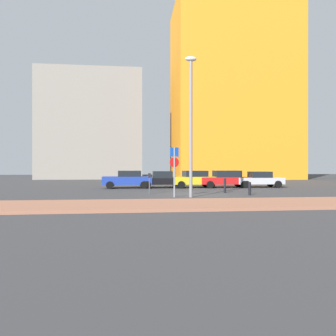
# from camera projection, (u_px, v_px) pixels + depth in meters

# --- Properties ---
(ground_plane) EXTENTS (120.00, 120.00, 0.00)m
(ground_plane) POSITION_uv_depth(u_px,v_px,m) (194.00, 194.00, 21.16)
(ground_plane) COLOR #38383A
(sidewalk_brick) EXTENTS (40.00, 4.13, 0.14)m
(sidewalk_brick) POSITION_uv_depth(u_px,v_px,m) (218.00, 204.00, 15.10)
(sidewalk_brick) COLOR #9E664C
(sidewalk_brick) RESTS_ON ground
(parked_car_blue) EXTENTS (4.25, 2.06, 1.52)m
(parked_car_blue) POSITION_uv_depth(u_px,v_px,m) (128.00, 179.00, 27.61)
(parked_car_blue) COLOR #1E389E
(parked_car_blue) RESTS_ON ground
(parked_car_black) EXTENTS (3.95, 2.04, 1.47)m
(parked_car_black) POSITION_uv_depth(u_px,v_px,m) (162.00, 179.00, 28.00)
(parked_car_black) COLOR black
(parked_car_black) RESTS_ON ground
(parked_car_yellow) EXTENTS (4.08, 2.30, 1.51)m
(parked_car_yellow) POSITION_uv_depth(u_px,v_px,m) (194.00, 179.00, 28.29)
(parked_car_yellow) COLOR gold
(parked_car_yellow) RESTS_ON ground
(parked_car_red) EXTENTS (4.48, 1.97, 1.53)m
(parked_car_red) POSITION_uv_depth(u_px,v_px,m) (225.00, 179.00, 28.45)
(parked_car_red) COLOR red
(parked_car_red) RESTS_ON ground
(parked_car_silver) EXTENTS (4.24, 2.16, 1.44)m
(parked_car_silver) POSITION_uv_depth(u_px,v_px,m) (259.00, 179.00, 28.65)
(parked_car_silver) COLOR #B7BABF
(parked_car_silver) RESTS_ON ground
(parking_sign_post) EXTENTS (0.59, 0.18, 3.05)m
(parking_sign_post) POSITION_uv_depth(u_px,v_px,m) (174.00, 166.00, 19.20)
(parking_sign_post) COLOR gray
(parking_sign_post) RESTS_ON ground
(parking_meter) EXTENTS (0.18, 0.14, 1.41)m
(parking_meter) POSITION_uv_depth(u_px,v_px,m) (149.00, 181.00, 21.49)
(parking_meter) COLOR #4C4C51
(parking_meter) RESTS_ON ground
(street_lamp) EXTENTS (0.70, 0.36, 8.52)m
(street_lamp) POSITION_uv_depth(u_px,v_px,m) (191.00, 116.00, 19.14)
(street_lamp) COLOR gray
(street_lamp) RESTS_ON ground
(traffic_bollard_near) EXTENTS (0.16, 0.16, 1.04)m
(traffic_bollard_near) POSITION_uv_depth(u_px,v_px,m) (225.00, 186.00, 22.47)
(traffic_bollard_near) COLOR black
(traffic_bollard_near) RESTS_ON ground
(traffic_bollard_mid) EXTENTS (0.18, 0.18, 0.85)m
(traffic_bollard_mid) POSITION_uv_depth(u_px,v_px,m) (250.00, 189.00, 20.62)
(traffic_bollard_mid) COLOR black
(traffic_bollard_mid) RESTS_ON ground
(building_colorful_midrise) EXTENTS (18.88, 12.53, 28.10)m
(building_colorful_midrise) POSITION_uv_depth(u_px,v_px,m) (232.00, 92.00, 51.64)
(building_colorful_midrise) COLOR orange
(building_colorful_midrise) RESTS_ON ground
(building_under_construction) EXTENTS (15.95, 13.43, 16.96)m
(building_under_construction) POSITION_uv_depth(u_px,v_px,m) (94.00, 128.00, 53.56)
(building_under_construction) COLOR gray
(building_under_construction) RESTS_ON ground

